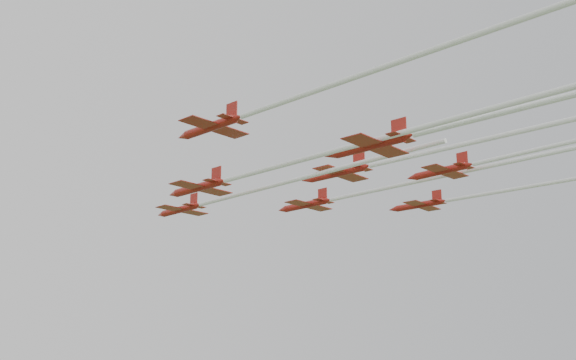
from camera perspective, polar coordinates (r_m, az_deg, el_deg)
name	(u,v)px	position (r m, az deg, el deg)	size (l,w,h in m)	color
jet_lead	(235,195)	(105.21, -4.20, -1.22)	(20.22, 52.17, 2.56)	#AD1F18
jet_row2_left	(272,168)	(90.10, -1.24, 0.98)	(23.29, 56.19, 2.78)	#AD1F18
jet_row2_right	(376,190)	(108.35, 7.00, -0.78)	(22.69, 54.73, 2.66)	#AD1F18
jet_row3_left	(295,98)	(75.04, 0.57, 6.52)	(21.62, 51.98, 2.60)	#AD1F18
jet_row3_mid	(414,155)	(90.70, 9.95, 1.93)	(22.35, 49.54, 2.70)	#AD1F18
jet_row3_right	(475,196)	(110.62, 14.59, -1.20)	(19.49, 40.78, 2.38)	#AD1F18
jet_row4_left	(519,108)	(73.53, 17.80, 5.43)	(27.86, 63.18, 2.83)	#AD1F18
jet_row4_right	(558,145)	(92.31, 20.55, 2.63)	(22.40, 58.21, 2.44)	#AD1F18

